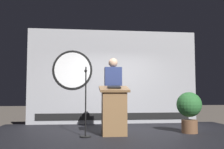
{
  "coord_description": "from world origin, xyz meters",
  "views": [
    {
      "loc": [
        -0.93,
        -5.92,
        1.2
      ],
      "look_at": [
        -0.26,
        0.06,
        1.65
      ],
      "focal_mm": 41.14,
      "sensor_mm": 36.0,
      "label": 1
    }
  ],
  "objects_px": {
    "podium": "(114,111)",
    "potted_plant": "(189,108)",
    "microphone_stand": "(86,112)",
    "speaker_person": "(113,94)"
  },
  "relations": [
    {
      "from": "microphone_stand",
      "to": "potted_plant",
      "type": "xyz_separation_m",
      "value": [
        2.38,
        0.23,
        0.05
      ]
    },
    {
      "from": "podium",
      "to": "microphone_stand",
      "type": "bearing_deg",
      "value": -171.07
    },
    {
      "from": "potted_plant",
      "to": "podium",
      "type": "bearing_deg",
      "value": -175.6
    },
    {
      "from": "podium",
      "to": "speaker_person",
      "type": "relative_size",
      "value": 0.62
    },
    {
      "from": "podium",
      "to": "speaker_person",
      "type": "bearing_deg",
      "value": 85.92
    },
    {
      "from": "microphone_stand",
      "to": "potted_plant",
      "type": "bearing_deg",
      "value": 5.58
    },
    {
      "from": "podium",
      "to": "potted_plant",
      "type": "height_order",
      "value": "podium"
    },
    {
      "from": "speaker_person",
      "to": "potted_plant",
      "type": "bearing_deg",
      "value": -11.29
    },
    {
      "from": "speaker_person",
      "to": "potted_plant",
      "type": "height_order",
      "value": "speaker_person"
    },
    {
      "from": "speaker_person",
      "to": "podium",
      "type": "bearing_deg",
      "value": -94.08
    }
  ]
}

